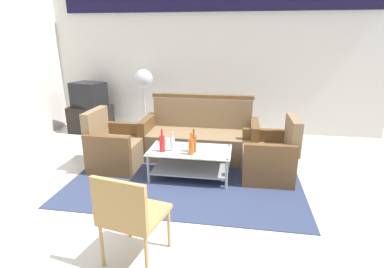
{
  "coord_description": "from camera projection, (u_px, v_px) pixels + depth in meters",
  "views": [
    {
      "loc": [
        0.57,
        -3.0,
        1.87
      ],
      "look_at": [
        -0.03,
        0.71,
        0.65
      ],
      "focal_mm": 28.48,
      "sensor_mm": 36.0,
      "label": 1
    }
  ],
  "objects": [
    {
      "name": "tv_stand",
      "position": [
        91.0,
        119.0,
        6.16
      ],
      "size": [
        0.8,
        0.5,
        0.52
      ],
      "primitive_type": "cube",
      "color": "black",
      "rests_on": "ground"
    },
    {
      "name": "bottle_clear",
      "position": [
        172.0,
        144.0,
        4.01
      ],
      "size": [
        0.06,
        0.06,
        0.27
      ],
      "color": "silver",
      "rests_on": "coffee_table"
    },
    {
      "name": "ground_plane",
      "position": [
        185.0,
        207.0,
        3.48
      ],
      "size": [
        14.0,
        14.0,
        0.0
      ],
      "primitive_type": "plane",
      "color": "beige"
    },
    {
      "name": "wall_back",
      "position": [
        213.0,
        57.0,
        5.89
      ],
      "size": [
        6.52,
        0.19,
        2.8
      ],
      "color": "silver",
      "rests_on": "ground"
    },
    {
      "name": "bottle_orange",
      "position": [
        191.0,
        146.0,
        3.89
      ],
      "size": [
        0.07,
        0.07,
        0.3
      ],
      "color": "#D85919",
      "rests_on": "coffee_table"
    },
    {
      "name": "bottle_brown",
      "position": [
        194.0,
        143.0,
        3.97
      ],
      "size": [
        0.07,
        0.07,
        0.31
      ],
      "color": "brown",
      "rests_on": "coffee_table"
    },
    {
      "name": "couch",
      "position": [
        200.0,
        138.0,
        4.83
      ],
      "size": [
        1.8,
        0.75,
        0.96
      ],
      "rotation": [
        0.0,
        0.0,
        3.14
      ],
      "color": "#7F6647",
      "rests_on": "rug"
    },
    {
      "name": "wicker_chair",
      "position": [
        129.0,
        212.0,
        2.48
      ],
      "size": [
        0.57,
        0.57,
        0.84
      ],
      "rotation": [
        0.0,
        0.0,
        -0.2
      ],
      "color": "#AD844C",
      "rests_on": "ground"
    },
    {
      "name": "cup",
      "position": [
        167.0,
        142.0,
        4.23
      ],
      "size": [
        0.08,
        0.08,
        0.1
      ],
      "primitive_type": "cylinder",
      "color": "silver",
      "rests_on": "coffee_table"
    },
    {
      "name": "rug",
      "position": [
        188.0,
        175.0,
        4.26
      ],
      "size": [
        3.04,
        2.24,
        0.01
      ],
      "primitive_type": "cube",
      "color": "#2D3856",
      "rests_on": "ground"
    },
    {
      "name": "armchair_right",
      "position": [
        270.0,
        158.0,
        4.14
      ],
      "size": [
        0.72,
        0.78,
        0.85
      ],
      "rotation": [
        0.0,
        0.0,
        1.6
      ],
      "color": "#7F6647",
      "rests_on": "rug"
    },
    {
      "name": "coffee_table",
      "position": [
        190.0,
        159.0,
        4.12
      ],
      "size": [
        1.1,
        0.6,
        0.4
      ],
      "color": "silver",
      "rests_on": "rug"
    },
    {
      "name": "pedestal_fan",
      "position": [
        144.0,
        83.0,
        5.8
      ],
      "size": [
        0.36,
        0.36,
        1.27
      ],
      "color": "#2D2D33",
      "rests_on": "ground"
    },
    {
      "name": "armchair_left",
      "position": [
        115.0,
        148.0,
        4.47
      ],
      "size": [
        0.71,
        0.77,
        0.85
      ],
      "rotation": [
        0.0,
        0.0,
        -1.59
      ],
      "color": "#7F6647",
      "rests_on": "rug"
    },
    {
      "name": "bottle_red",
      "position": [
        162.0,
        143.0,
        3.99
      ],
      "size": [
        0.07,
        0.07,
        0.3
      ],
      "color": "red",
      "rests_on": "coffee_table"
    },
    {
      "name": "television",
      "position": [
        89.0,
        95.0,
        6.01
      ],
      "size": [
        0.7,
        0.59,
        0.48
      ],
      "rotation": [
        0.0,
        0.0,
        2.87
      ],
      "color": "black",
      "rests_on": "tv_stand"
    }
  ]
}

